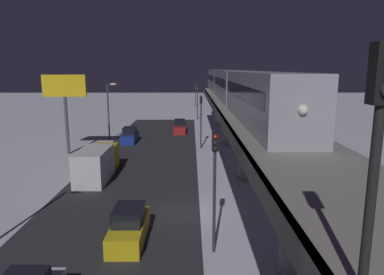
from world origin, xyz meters
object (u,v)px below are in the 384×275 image
at_px(box_truck, 97,163).
at_px(traffic_light_mid, 201,114).
at_px(traffic_light_far, 197,97).
at_px(traffic_light_near, 215,176).
at_px(subway_train, 231,84).
at_px(rail_signal, 379,130).
at_px(traffic_light_distant, 196,90).
at_px(sedan_yellow, 129,227).
at_px(sedan_red, 180,127).
at_px(commercial_billboard, 65,94).
at_px(sedan_blue, 130,136).

xyz_separation_m(box_truck, traffic_light_mid, (-9.50, -11.74, 2.85)).
xyz_separation_m(box_truck, traffic_light_far, (-9.50, -36.37, 2.85)).
height_order(traffic_light_near, traffic_light_far, same).
distance_m(subway_train, box_truck, 19.33).
bearing_deg(traffic_light_far, rail_signal, 91.49).
bearing_deg(rail_signal, traffic_light_distant, -88.94).
relative_size(subway_train, sedan_yellow, 12.09).
distance_m(subway_train, sedan_red, 13.78).
bearing_deg(subway_train, commercial_billboard, 11.01).
relative_size(traffic_light_far, commercial_billboard, 0.72).
bearing_deg(sedan_yellow, traffic_light_distant, 86.29).
relative_size(sedan_red, traffic_light_far, 0.75).
bearing_deg(commercial_billboard, sedan_blue, -132.03).
distance_m(rail_signal, sedan_blue, 42.59).
xyz_separation_m(rail_signal, traffic_light_near, (1.60, -11.96, -4.46)).
height_order(sedan_blue, sedan_yellow, same).
xyz_separation_m(traffic_light_near, traffic_light_mid, (0.00, -24.64, 0.00)).
height_order(rail_signal, traffic_light_mid, rail_signal).
distance_m(sedan_blue, traffic_light_distant, 46.52).
bearing_deg(traffic_light_far, sedan_yellow, 84.40).
bearing_deg(sedan_blue, traffic_light_distant, -101.56).
height_order(sedan_yellow, commercial_billboard, commercial_billboard).
distance_m(sedan_yellow, box_truck, 12.54).
relative_size(sedan_blue, traffic_light_far, 0.70).
bearing_deg(commercial_billboard, subway_train, -168.99).
bearing_deg(box_truck, traffic_light_mid, -128.99).
bearing_deg(box_truck, rail_signal, 114.05).
distance_m(sedan_blue, box_truck, 15.56).
xyz_separation_m(traffic_light_far, traffic_light_distant, (0.00, -24.64, 0.00)).
distance_m(traffic_light_near, commercial_billboard, 26.80).
bearing_deg(traffic_light_far, subway_train, 98.71).
height_order(traffic_light_near, traffic_light_mid, same).
distance_m(sedan_yellow, traffic_light_distant, 72.81).
distance_m(rail_signal, commercial_billboard, 37.86).
relative_size(sedan_red, traffic_light_near, 0.75).
xyz_separation_m(sedan_blue, traffic_light_mid, (-9.30, 3.81, 3.40)).
bearing_deg(traffic_light_distant, traffic_light_mid, 90.00).
height_order(subway_train, traffic_light_far, subway_train).
bearing_deg(traffic_light_distant, box_truck, 81.15).
relative_size(subway_train, traffic_light_mid, 8.67).
bearing_deg(traffic_light_mid, sedan_red, -75.14).
distance_m(subway_train, sedan_yellow, 26.57).
bearing_deg(sedan_red, traffic_light_near, -85.34).
relative_size(traffic_light_mid, traffic_light_far, 1.00).
height_order(box_truck, traffic_light_distant, traffic_light_distant).
height_order(traffic_light_near, traffic_light_distant, same).
distance_m(rail_signal, sedan_yellow, 16.67).
relative_size(sedan_blue, traffic_light_mid, 0.70).
xyz_separation_m(sedan_blue, traffic_light_far, (-9.30, -20.82, 3.40)).
bearing_deg(traffic_light_distant, rail_signal, 91.06).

